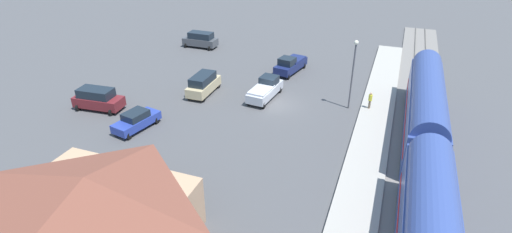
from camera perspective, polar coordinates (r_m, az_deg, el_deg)
ground_plane at (r=40.84m, az=2.83°, el=1.76°), size 200.00×200.00×0.00m
railway_track at (r=39.47m, az=22.57°, el=-1.40°), size 4.80×70.00×0.30m
platform at (r=39.32m, az=16.84°, el=-0.37°), size 3.20×46.00×0.30m
passenger_train at (r=29.60m, az=23.47°, el=-5.57°), size 2.93×34.81×4.98m
station_building at (r=25.03m, az=-22.58°, el=-12.65°), size 10.81×9.04×5.16m
pedestrian_on_platform at (r=40.55m, az=16.20°, el=2.41°), size 0.36×0.36×1.71m
pickup_silver at (r=41.76m, az=1.37°, el=3.97°), size 2.48×5.57×2.14m
suv_charcoal at (r=58.32m, az=-8.04°, el=10.97°), size 4.91×2.41×2.22m
suv_tan at (r=43.11m, az=-7.62°, el=4.70°), size 2.03×4.93×2.22m
pickup_navy at (r=48.75m, az=4.99°, el=7.51°), size 2.99×5.68×2.14m
suv_maroon at (r=42.41m, az=-21.92°, el=2.40°), size 5.05×2.71×2.22m
sedan_blue at (r=37.55m, az=-16.92°, el=-0.53°), size 2.72×4.78×1.74m
light_pole_near_platform at (r=39.34m, az=13.91°, el=7.07°), size 0.44×0.44×7.09m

